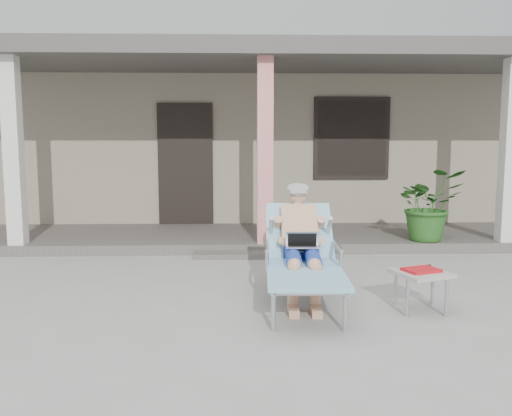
{
  "coord_description": "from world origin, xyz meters",
  "views": [
    {
      "loc": [
        -0.36,
        -5.5,
        1.62
      ],
      "look_at": [
        -0.18,
        0.6,
        0.85
      ],
      "focal_mm": 38.0,
      "sensor_mm": 36.0,
      "label": 1
    }
  ],
  "objects": [
    {
      "name": "porch_deck",
      "position": [
        0.0,
        3.0,
        0.07
      ],
      "size": [
        10.0,
        2.0,
        0.15
      ],
      "primitive_type": "cube",
      "color": "#605B56",
      "rests_on": "ground"
    },
    {
      "name": "house",
      "position": [
        0.0,
        6.5,
        1.67
      ],
      "size": [
        10.4,
        5.4,
        3.3
      ],
      "color": "gray",
      "rests_on": "ground"
    },
    {
      "name": "porch_overhang",
      "position": [
        0.0,
        2.95,
        2.79
      ],
      "size": [
        10.0,
        2.3,
        2.85
      ],
      "color": "silver",
      "rests_on": "porch_deck"
    },
    {
      "name": "side_table",
      "position": [
        1.36,
        -0.54,
        0.34
      ],
      "size": [
        0.58,
        0.58,
        0.41
      ],
      "rotation": [
        0.0,
        0.0,
        0.36
      ],
      "color": "#A7A8A3",
      "rests_on": "ground"
    },
    {
      "name": "potted_palm",
      "position": [
        2.41,
        2.29,
        0.68
      ],
      "size": [
        1.0,
        0.88,
        1.06
      ],
      "primitive_type": "imported",
      "rotation": [
        0.0,
        0.0,
        0.06
      ],
      "color": "#26591E",
      "rests_on": "porch_deck"
    },
    {
      "name": "porch_step",
      "position": [
        0.0,
        1.85,
        0.04
      ],
      "size": [
        2.0,
        0.3,
        0.07
      ],
      "primitive_type": "cube",
      "color": "#605B56",
      "rests_on": "ground"
    },
    {
      "name": "ground",
      "position": [
        0.0,
        0.0,
        0.0
      ],
      "size": [
        60.0,
        60.0,
        0.0
      ],
      "primitive_type": "plane",
      "color": "#9E9E99",
      "rests_on": "ground"
    },
    {
      "name": "lounger",
      "position": [
        0.26,
        -0.17,
        0.75
      ],
      "size": [
        0.78,
        1.91,
        1.22
      ],
      "rotation": [
        0.0,
        0.0,
        -0.04
      ],
      "color": "#B7B7BC",
      "rests_on": "ground"
    }
  ]
}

